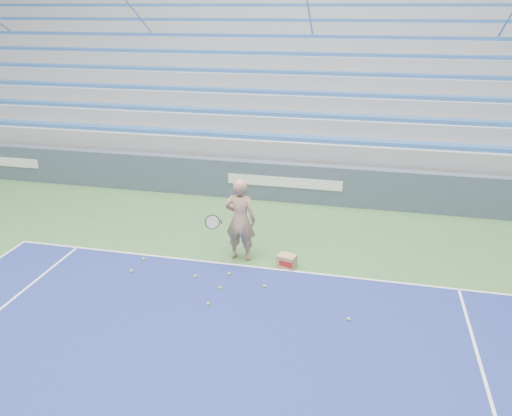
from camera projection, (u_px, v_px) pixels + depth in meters
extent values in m
cube|color=white|center=(253.00, 267.00, 10.52)|extent=(10.97, 0.05, 0.00)
cube|color=#3D4A5D|center=(285.00, 182.00, 13.93)|extent=(30.00, 0.30, 1.10)
cube|color=white|center=(1.00, 162.00, 15.61)|extent=(2.60, 0.02, 0.28)
cube|color=white|center=(284.00, 182.00, 13.77)|extent=(3.20, 0.02, 0.28)
cube|color=#93969B|center=(306.00, 142.00, 18.05)|extent=(30.00, 8.50, 1.10)
cube|color=#93969B|center=(307.00, 120.00, 17.75)|extent=(30.00, 8.50, 0.50)
cube|color=#2D5EA4|center=(290.00, 138.00, 14.13)|extent=(29.60, 0.42, 0.11)
cube|color=#93969B|center=(309.00, 104.00, 17.94)|extent=(30.00, 7.65, 0.50)
cube|color=#2D5EA4|center=(295.00, 114.00, 14.71)|extent=(29.60, 0.42, 0.11)
cube|color=#93969B|center=(311.00, 88.00, 18.14)|extent=(30.00, 6.80, 0.50)
cube|color=#2D5EA4|center=(299.00, 93.00, 15.29)|extent=(29.60, 0.42, 0.11)
cube|color=#93969B|center=(313.00, 73.00, 18.33)|extent=(30.00, 5.95, 0.50)
cube|color=#2D5EA4|center=(304.00, 73.00, 15.87)|extent=(29.60, 0.42, 0.11)
cube|color=#93969B|center=(315.00, 57.00, 18.53)|extent=(30.00, 5.10, 0.50)
cube|color=#2D5EA4|center=(308.00, 54.00, 16.45)|extent=(29.60, 0.42, 0.11)
cube|color=#93969B|center=(317.00, 42.00, 18.73)|extent=(30.00, 4.25, 0.50)
cube|color=#2D5EA4|center=(311.00, 36.00, 17.03)|extent=(29.60, 0.42, 0.11)
cube|color=#93969B|center=(319.00, 28.00, 18.92)|extent=(30.00, 3.40, 0.50)
cube|color=#2D5EA4|center=(315.00, 20.00, 17.61)|extent=(29.60, 0.42, 0.11)
cube|color=#93969B|center=(320.00, 14.00, 19.12)|extent=(30.00, 2.55, 0.50)
cube|color=#2D5EA4|center=(318.00, 5.00, 18.19)|extent=(29.60, 0.42, 0.11)
cube|color=#93969B|center=(322.00, 0.00, 19.32)|extent=(30.00, 1.70, 0.50)
cube|color=#93969B|center=(323.00, 44.00, 20.99)|extent=(31.00, 0.40, 7.30)
cylinder|color=#3367B3|center=(143.00, 22.00, 17.75)|extent=(0.05, 8.53, 5.04)
cylinder|color=#3367B3|center=(311.00, 23.00, 16.52)|extent=(0.05, 8.53, 5.04)
cylinder|color=#3367B3|center=(506.00, 24.00, 15.30)|extent=(0.05, 8.53, 5.04)
imported|color=tan|center=(240.00, 220.00, 10.56)|extent=(0.70, 0.49, 1.83)
cylinder|color=black|center=(221.00, 222.00, 10.39)|extent=(0.12, 0.27, 0.08)
cylinder|color=beige|center=(212.00, 222.00, 10.12)|extent=(0.29, 0.16, 0.28)
torus|color=black|center=(212.00, 222.00, 10.12)|extent=(0.31, 0.18, 0.30)
cube|color=#A98452|center=(287.00, 261.00, 10.49)|extent=(0.43, 0.37, 0.28)
cube|color=#B21E19|center=(286.00, 264.00, 10.36)|extent=(0.29, 0.09, 0.13)
sphere|color=#A9D42B|center=(131.00, 271.00, 10.31)|extent=(0.07, 0.07, 0.07)
sphere|color=#A9D42B|center=(208.00, 304.00, 9.17)|extent=(0.07, 0.07, 0.07)
sphere|color=#A9D42B|center=(144.00, 259.00, 10.79)|extent=(0.07, 0.07, 0.07)
sphere|color=#A9D42B|center=(221.00, 288.00, 9.69)|extent=(0.07, 0.07, 0.07)
sphere|color=#A9D42B|center=(264.00, 286.00, 9.74)|extent=(0.07, 0.07, 0.07)
sphere|color=#A9D42B|center=(195.00, 276.00, 10.11)|extent=(0.07, 0.07, 0.07)
sphere|color=#A9D42B|center=(229.00, 274.00, 10.20)|extent=(0.07, 0.07, 0.07)
sphere|color=#A9D42B|center=(348.00, 319.00, 8.72)|extent=(0.07, 0.07, 0.07)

